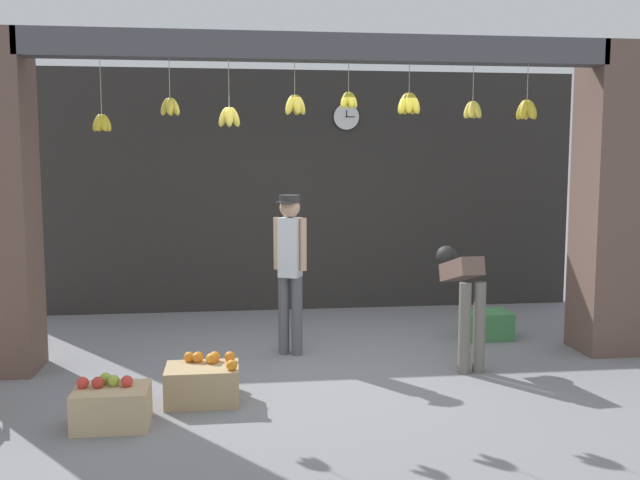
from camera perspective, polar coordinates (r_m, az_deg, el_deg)
ground_plane at (r=6.73m, az=0.43°, el=-10.26°), size 60.00×60.00×0.00m
shop_back_wall at (r=9.17m, az=-1.80°, el=3.91°), size 7.25×0.12×3.06m
shop_pillar_right at (r=7.71m, az=22.63°, el=2.93°), size 0.70×0.60×3.06m
storefront_awning at (r=6.64m, az=0.53°, el=14.66°), size 5.35×0.31×0.89m
shopkeeper at (r=7.03m, az=-2.41°, el=-1.78°), size 0.32×0.30×1.59m
worker_stooping at (r=6.80m, az=11.35°, el=-3.92°), size 0.27×0.83×1.09m
fruit_crate_oranges at (r=5.89m, az=-9.35°, el=-11.18°), size 0.58×0.42×0.38m
fruit_crate_apples at (r=5.53m, az=-16.33°, el=-12.61°), size 0.53×0.41×0.37m
produce_box_green at (r=8.02m, az=13.15°, el=-6.60°), size 0.50×0.40×0.30m
water_bottle at (r=6.24m, az=-7.41°, el=-10.55°), size 0.07×0.07×0.25m
wall_clock at (r=9.18m, az=2.12°, el=9.82°), size 0.34×0.03×0.34m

